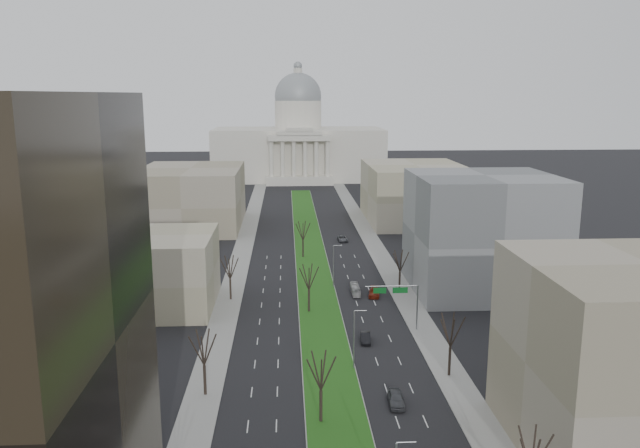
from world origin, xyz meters
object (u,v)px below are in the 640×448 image
object	(u,v)px
car_grey_near	(396,398)
box_van	(355,290)
car_grey_far	(342,239)
car_black	(365,337)
car_red	(374,292)

from	to	relation	value
car_grey_near	box_van	bearing A→B (deg)	93.89
car_grey_far	car_grey_near	bearing A→B (deg)	-93.08
car_black	car_red	distance (m)	23.96
car_black	car_grey_far	xyz separation A→B (m)	(2.66, 71.69, -0.00)
car_grey_near	car_grey_far	xyz separation A→B (m)	(1.34, 92.99, -0.12)
car_black	car_red	bearing A→B (deg)	83.12
car_grey_near	car_black	size ratio (longest dim) A/B	1.12
car_black	car_grey_far	distance (m)	71.74
car_grey_near	box_van	distance (m)	46.37
car_black	box_van	world-z (taller)	box_van
car_black	car_grey_far	bearing A→B (deg)	92.39
car_red	box_van	distance (m)	3.98
car_black	car_grey_far	size ratio (longest dim) A/B	0.85
car_grey_near	car_grey_far	distance (m)	93.00
car_black	car_red	xyz separation A→B (m)	(4.73, 23.49, 0.03)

